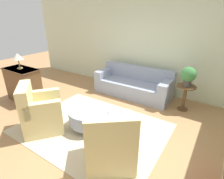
{
  "coord_description": "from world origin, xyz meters",
  "views": [
    {
      "loc": [
        2.08,
        -2.38,
        2.26
      ],
      "look_at": [
        0.15,
        0.55,
        0.75
      ],
      "focal_mm": 28.0,
      "sensor_mm": 36.0,
      "label": 1
    }
  ],
  "objects": [
    {
      "name": "ottoman_table",
      "position": [
        -0.09,
        0.02,
        0.27
      ],
      "size": [
        0.85,
        0.85,
        0.41
      ],
      "color": "#8E99B2",
      "rests_on": "rug"
    },
    {
      "name": "armchair_left",
      "position": [
        -0.87,
        -0.59,
        0.4
      ],
      "size": [
        1.04,
        1.05,
        1.01
      ],
      "color": "beige",
      "rests_on": "rug"
    },
    {
      "name": "table_lamp",
      "position": [
        -2.47,
        0.04,
        1.24
      ],
      "size": [
        0.27,
        0.27,
        0.42
      ],
      "color": "tan",
      "rests_on": "dresser"
    },
    {
      "name": "dresser",
      "position": [
        -2.47,
        0.04,
        0.48
      ],
      "size": [
        1.04,
        0.54,
        0.92
      ],
      "color": "brown",
      "rests_on": "ground_plane"
    },
    {
      "name": "wall_back",
      "position": [
        0.0,
        2.66,
        1.4
      ],
      "size": [
        9.19,
        0.12,
        2.8
      ],
      "color": "beige",
      "rests_on": "ground_plane"
    },
    {
      "name": "armchair_right",
      "position": [
        0.87,
        -0.59,
        0.4
      ],
      "size": [
        1.04,
        1.05,
        1.01
      ],
      "color": "beige",
      "rests_on": "rug"
    },
    {
      "name": "potted_plant_on_side_table",
      "position": [
        1.43,
        1.92,
        0.93
      ],
      "size": [
        0.36,
        0.36,
        0.48
      ],
      "color": "#4C4742",
      "rests_on": "side_table"
    },
    {
      "name": "side_table",
      "position": [
        1.43,
        1.92,
        0.44
      ],
      "size": [
        0.47,
        0.47,
        0.66
      ],
      "color": "brown",
      "rests_on": "ground_plane"
    },
    {
      "name": "rug",
      "position": [
        0.0,
        0.0,
        0.01
      ],
      "size": [
        3.0,
        2.26,
        0.01
      ],
      "color": "beige",
      "rests_on": "ground_plane"
    },
    {
      "name": "ground_plane",
      "position": [
        0.0,
        0.0,
        0.0
      ],
      "size": [
        16.0,
        16.0,
        0.0
      ],
      "primitive_type": "plane",
      "color": "#AD7F51"
    },
    {
      "name": "couch",
      "position": [
        -0.07,
        2.05,
        0.31
      ],
      "size": [
        2.24,
        0.85,
        0.83
      ],
      "color": "#8E99B2",
      "rests_on": "ground_plane"
    }
  ]
}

